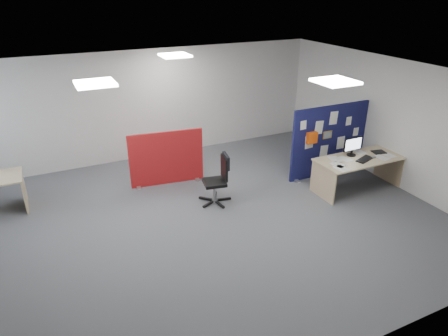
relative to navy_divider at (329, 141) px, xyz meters
name	(u,v)px	position (x,y,z in m)	size (l,w,h in m)	color
floor	(200,221)	(-3.46, -0.68, -0.83)	(9.00, 9.00, 0.00)	#4F5156
ceiling	(196,79)	(-3.46, -0.68, 1.87)	(9.00, 7.00, 0.02)	white
wall_back	(145,106)	(-3.46, 2.82, 0.52)	(9.00, 0.02, 2.70)	silver
wall_front	(325,277)	(-3.46, -4.18, 0.52)	(9.00, 0.02, 2.70)	silver
wall_right	(389,121)	(1.04, -0.68, 0.52)	(0.02, 7.00, 2.70)	silver
ceiling_lights	(200,71)	(-3.13, -0.01, 1.84)	(4.10, 4.10, 0.04)	white
navy_divider	(329,141)	(0.00, 0.00, 0.00)	(2.02, 0.30, 1.66)	#10143D
main_desk	(357,164)	(0.12, -0.85, -0.27)	(1.89, 0.84, 0.73)	tan
monitor_main	(353,146)	(0.06, -0.70, 0.12)	(0.46, 0.19, 0.41)	black
keyboard	(365,159)	(0.15, -1.01, -0.09)	(0.45, 0.18, 0.03)	black
mouse	(373,157)	(0.39, -1.00, -0.09)	(0.10, 0.06, 0.03)	#9B9CA1
paper_tray	(379,152)	(0.72, -0.83, -0.09)	(0.28, 0.22, 0.01)	black
red_divider	(167,159)	(-3.51, 1.12, -0.23)	(1.62, 0.30, 1.22)	maroon
office_chair	(219,176)	(-2.81, -0.13, -0.25)	(0.67, 0.67, 1.02)	black
desk_papers	(356,159)	(0.01, -0.91, -0.10)	(1.60, 0.82, 0.00)	white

